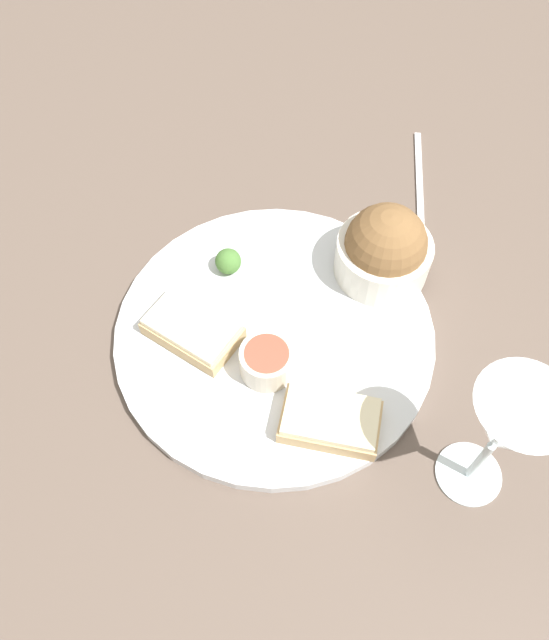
# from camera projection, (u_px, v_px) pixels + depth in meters

# --- Properties ---
(ground_plane) EXTENTS (4.00, 4.00, 0.00)m
(ground_plane) POSITION_uv_depth(u_px,v_px,m) (274.00, 337.00, 0.67)
(ground_plane) COLOR brown
(dinner_plate) EXTENTS (0.34, 0.34, 0.01)m
(dinner_plate) POSITION_uv_depth(u_px,v_px,m) (274.00, 333.00, 0.67)
(dinner_plate) COLOR silver
(dinner_plate) RESTS_ON ground_plane
(salad_bowl) EXTENTS (0.10, 0.10, 0.09)m
(salad_bowl) POSITION_uv_depth(u_px,v_px,m) (384.00, 250.00, 0.67)
(salad_bowl) COLOR silver
(salad_bowl) RESTS_ON dinner_plate
(sauce_ramekin) EXTENTS (0.05, 0.05, 0.03)m
(sauce_ramekin) POSITION_uv_depth(u_px,v_px,m) (267.00, 361.00, 0.62)
(sauce_ramekin) COLOR beige
(sauce_ramekin) RESTS_ON dinner_plate
(cheese_toast_near) EXTENTS (0.11, 0.10, 0.03)m
(cheese_toast_near) POSITION_uv_depth(u_px,v_px,m) (193.00, 329.00, 0.65)
(cheese_toast_near) COLOR tan
(cheese_toast_near) RESTS_ON dinner_plate
(cheese_toast_far) EXTENTS (0.10, 0.07, 0.03)m
(cheese_toast_far) POSITION_uv_depth(u_px,v_px,m) (330.00, 420.00, 0.59)
(cheese_toast_far) COLOR tan
(cheese_toast_far) RESTS_ON dinner_plate
(wine_glass) EXTENTS (0.08, 0.08, 0.16)m
(wine_glass) POSITION_uv_depth(u_px,v_px,m) (506.00, 429.00, 0.49)
(wine_glass) COLOR silver
(wine_glass) RESTS_ON ground_plane
(garnish) EXTENTS (0.03, 0.03, 0.03)m
(garnish) POSITION_uv_depth(u_px,v_px,m) (228.00, 261.00, 0.69)
(garnish) COLOR #477533
(garnish) RESTS_ON dinner_plate
(fork) EXTENTS (0.02, 0.17, 0.01)m
(fork) POSITION_uv_depth(u_px,v_px,m) (419.00, 180.00, 0.79)
(fork) COLOR silver
(fork) RESTS_ON ground_plane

